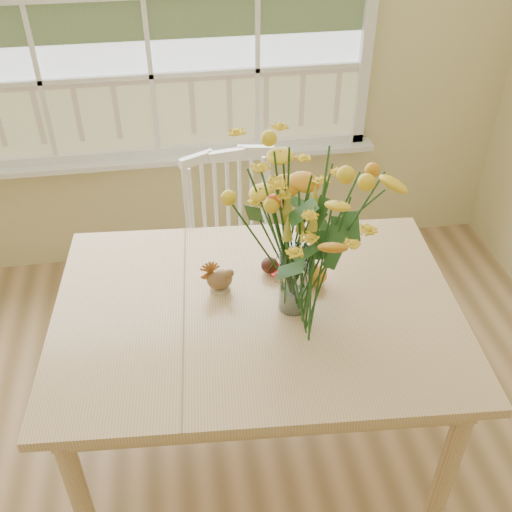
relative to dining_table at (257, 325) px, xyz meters
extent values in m
cube|color=beige|center=(-0.32, 1.46, 0.65)|extent=(4.00, 0.02, 2.70)
cube|color=white|center=(-0.32, 1.39, -0.01)|extent=(2.42, 0.12, 0.03)
cube|color=tan|center=(0.00, 0.00, 0.07)|extent=(1.56, 1.17, 0.04)
cube|color=tan|center=(0.00, 0.00, 0.00)|extent=(1.43, 1.04, 0.10)
cylinder|color=tan|center=(-0.68, -0.39, -0.32)|extent=(0.07, 0.07, 0.75)
cylinder|color=tan|center=(-0.62, 0.49, -0.32)|extent=(0.07, 0.07, 0.75)
cylinder|color=tan|center=(0.62, -0.49, -0.32)|extent=(0.07, 0.07, 0.75)
cylinder|color=tan|center=(0.68, 0.39, -0.32)|extent=(0.07, 0.07, 0.75)
cube|color=white|center=(0.02, 0.70, -0.25)|extent=(0.51, 0.49, 0.05)
cube|color=white|center=(0.00, 0.87, 0.01)|extent=(0.45, 0.11, 0.51)
cylinder|color=white|center=(-0.12, 0.51, -0.48)|extent=(0.04, 0.04, 0.44)
cylinder|color=white|center=(-0.17, 0.83, -0.48)|extent=(0.04, 0.04, 0.44)
cylinder|color=white|center=(0.22, 0.56, -0.48)|extent=(0.04, 0.04, 0.44)
cylinder|color=white|center=(0.17, 0.88, -0.48)|extent=(0.04, 0.04, 0.44)
cylinder|color=white|center=(0.13, -0.02, 0.22)|extent=(0.11, 0.11, 0.25)
ellipsoid|color=orange|center=(0.24, 0.10, 0.13)|extent=(0.09, 0.09, 0.07)
cylinder|color=#CCB78C|center=(-0.12, 0.12, 0.10)|extent=(0.08, 0.08, 0.01)
ellipsoid|color=brown|center=(-0.12, 0.12, 0.14)|extent=(0.11, 0.08, 0.08)
ellipsoid|color=#38160F|center=(0.08, 0.19, 0.12)|extent=(0.07, 0.07, 0.06)
camera|label=1|loc=(-0.26, -1.61, 1.57)|focal=42.00mm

